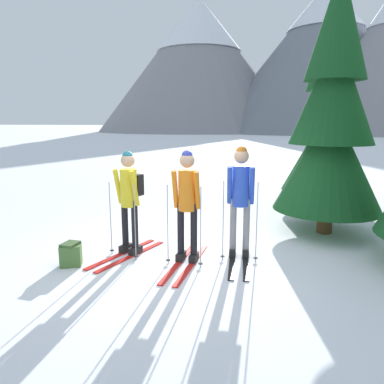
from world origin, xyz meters
TOP-DOWN VIEW (x-y plane):
  - ground_plane at (0.00, 0.00)m, footprint 400.00×400.00m
  - skier_in_yellow at (-0.84, -0.25)m, footprint 0.73×1.72m
  - skier_in_orange at (0.21, -0.32)m, footprint 0.61×1.79m
  - skier_in_blue at (0.99, 0.13)m, footprint 0.61×1.82m
  - pine_tree_near at (2.49, 4.23)m, footprint 2.10×2.10m
  - pine_tree_far at (2.44, 2.00)m, footprint 2.12×2.12m
  - backpack_on_snow_front at (-1.51, -1.03)m, footprint 0.39×0.36m
  - mountain_ridge_distant at (-4.02, 75.65)m, footprint 75.72×48.02m

SIDE VIEW (x-z plane):
  - ground_plane at x=0.00m, z-range 0.00..0.00m
  - backpack_on_snow_front at x=-1.51m, z-range 0.00..0.38m
  - skier_in_yellow at x=-0.84m, z-range 0.12..1.90m
  - skier_in_orange at x=0.21m, z-range 0.12..1.95m
  - skier_in_blue at x=0.99m, z-range 0.13..2.01m
  - pine_tree_near at x=2.49m, z-range -0.22..4.86m
  - pine_tree_far at x=2.44m, z-range -0.22..4.91m
  - mountain_ridge_distant at x=-4.02m, z-range 0.08..29.39m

